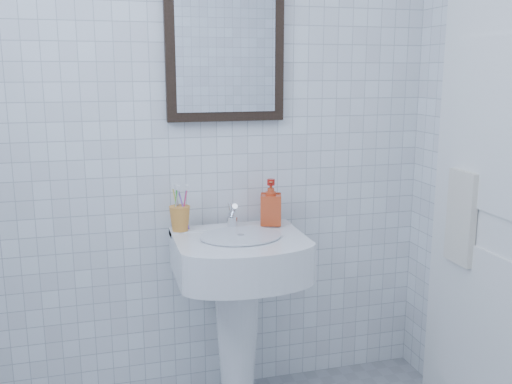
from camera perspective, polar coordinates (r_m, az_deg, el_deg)
name	(u,v)px	position (r m, az deg, el deg)	size (l,w,h in m)	color
wall_back	(184,119)	(2.43, -7.18, 7.23)	(2.20, 0.02, 2.50)	silver
washbasin	(238,293)	(2.42, -1.80, -10.03)	(0.52, 0.38, 0.81)	white
faucet	(232,217)	(2.41, -2.38, -2.52)	(0.05, 0.10, 0.11)	silver
toothbrush_cup	(180,218)	(2.38, -7.62, -2.63)	(0.09, 0.09, 0.10)	orange
soap_dispenser	(271,202)	(2.45, 1.49, -1.02)	(0.09, 0.09, 0.20)	red
wall_mirror	(225,46)	(2.44, -3.09, 14.38)	(0.50, 0.04, 0.62)	black
bathroom_door	(502,194)	(2.30, 23.37, -0.22)	(0.04, 0.80, 2.00)	white
towel_ring	(469,173)	(2.42, 20.51, 1.76)	(0.18, 0.18, 0.01)	silver
hand_towel	(461,218)	(2.44, 19.82, -2.42)	(0.03, 0.16, 0.38)	white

